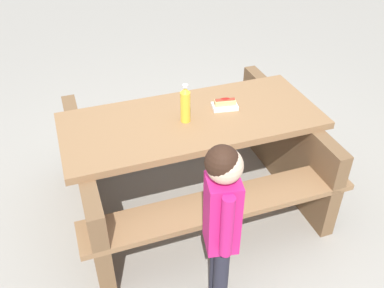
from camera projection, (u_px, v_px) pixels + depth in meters
name	position (u px, v px, depth m)	size (l,w,h in m)	color
ground_plane	(192.00, 197.00, 3.36)	(30.00, 30.00, 0.00)	gray
picnic_table	(192.00, 153.00, 3.09)	(2.16, 1.91, 0.75)	olive
soda_bottle	(185.00, 104.00, 2.81)	(0.07, 0.07, 0.28)	yellow
hotdog_tray	(225.00, 104.00, 3.00)	(0.20, 0.14, 0.08)	white
child_in_coat	(222.00, 214.00, 2.16)	(0.19, 0.29, 1.18)	#262633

